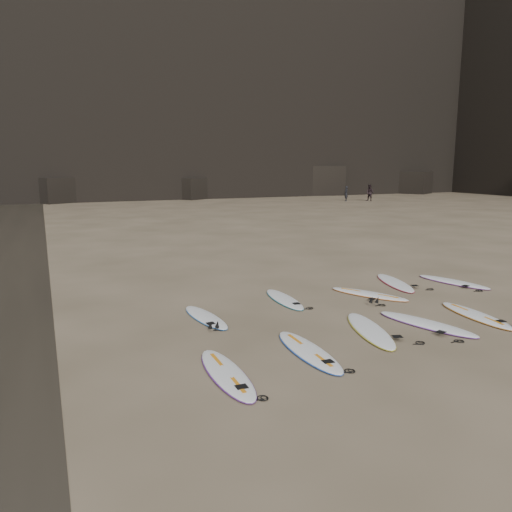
{
  "coord_description": "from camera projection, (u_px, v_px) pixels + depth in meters",
  "views": [
    {
      "loc": [
        -7.05,
        -8.93,
        3.78
      ],
      "look_at": [
        -2.18,
        2.44,
        1.5
      ],
      "focal_mm": 35.0,
      "sensor_mm": 36.0,
      "label": 1
    }
  ],
  "objects": [
    {
      "name": "surfboard_7",
      "position": [
        369.0,
        294.0,
        14.59
      ],
      "size": [
        1.66,
        2.41,
        0.09
      ],
      "primitive_type": "ellipsoid",
      "rotation": [
        0.0,
        0.0,
        0.49
      ],
      "color": "white",
      "rests_on": "ground"
    },
    {
      "name": "surfboard_0",
      "position": [
        227.0,
        373.0,
        9.05
      ],
      "size": [
        0.65,
        2.5,
        0.09
      ],
      "primitive_type": "ellipsoid",
      "rotation": [
        0.0,
        0.0,
        -0.02
      ],
      "color": "white",
      "rests_on": "ground"
    },
    {
      "name": "surfboard_4",
      "position": [
        476.0,
        315.0,
        12.55
      ],
      "size": [
        0.84,
        2.51,
        0.09
      ],
      "primitive_type": "ellipsoid",
      "rotation": [
        0.0,
        0.0,
        -0.1
      ],
      "color": "white",
      "rests_on": "ground"
    },
    {
      "name": "surfboard_8",
      "position": [
        395.0,
        283.0,
        15.98
      ],
      "size": [
        1.3,
        2.64,
        0.09
      ],
      "primitive_type": "ellipsoid",
      "rotation": [
        0.0,
        0.0,
        -0.28
      ],
      "color": "white",
      "rests_on": "ground"
    },
    {
      "name": "headland",
      "position": [
        302.0,
        21.0,
        61.01
      ],
      "size": [
        170.0,
        101.0,
        63.47
      ],
      "color": "black",
      "rests_on": "ground"
    },
    {
      "name": "ground",
      "position": [
        385.0,
        331.0,
        11.48
      ],
      "size": [
        240.0,
        240.0,
        0.0
      ],
      "primitive_type": "plane",
      "color": "#897559",
      "rests_on": "ground"
    },
    {
      "name": "surfboard_5",
      "position": [
        206.0,
        317.0,
        12.4
      ],
      "size": [
        0.79,
        2.28,
        0.08
      ],
      "primitive_type": "ellipsoid",
      "rotation": [
        0.0,
        0.0,
        0.11
      ],
      "color": "white",
      "rests_on": "ground"
    },
    {
      "name": "surfboard_1",
      "position": [
        309.0,
        351.0,
        10.13
      ],
      "size": [
        0.69,
        2.57,
        0.09
      ],
      "primitive_type": "ellipsoid",
      "rotation": [
        0.0,
        0.0,
        -0.03
      ],
      "color": "white",
      "rests_on": "ground"
    },
    {
      "name": "surfboard_9",
      "position": [
        453.0,
        282.0,
        16.1
      ],
      "size": [
        1.19,
        2.56,
        0.09
      ],
      "primitive_type": "ellipsoid",
      "rotation": [
        0.0,
        0.0,
        0.25
      ],
      "color": "white",
      "rests_on": "ground"
    },
    {
      "name": "surfboard_3",
      "position": [
        427.0,
        323.0,
        11.86
      ],
      "size": [
        1.35,
        2.65,
        0.09
      ],
      "primitive_type": "ellipsoid",
      "rotation": [
        0.0,
        0.0,
        0.3
      ],
      "color": "white",
      "rests_on": "ground"
    },
    {
      "name": "surfboard_2",
      "position": [
        370.0,
        330.0,
        11.42
      ],
      "size": [
        1.34,
        2.7,
        0.09
      ],
      "primitive_type": "ellipsoid",
      "rotation": [
        0.0,
        0.0,
        -0.28
      ],
      "color": "white",
      "rests_on": "ground"
    },
    {
      "name": "person_b",
      "position": [
        370.0,
        193.0,
        51.9
      ],
      "size": [
        0.97,
        1.04,
        1.71
      ],
      "primitive_type": "imported",
      "rotation": [
        0.0,
        0.0,
        5.22
      ],
      "color": "black",
      "rests_on": "ground"
    },
    {
      "name": "surfboard_6",
      "position": [
        284.0,
        299.0,
        14.05
      ],
      "size": [
        0.71,
        2.36,
        0.08
      ],
      "primitive_type": "ellipsoid",
      "rotation": [
        0.0,
        0.0,
        -0.06
      ],
      "color": "white",
      "rests_on": "ground"
    },
    {
      "name": "person_a",
      "position": [
        346.0,
        194.0,
        51.85
      ],
      "size": [
        0.48,
        0.63,
        1.55
      ],
      "primitive_type": "imported",
      "rotation": [
        0.0,
        0.0,
        4.5
      ],
      "color": "black",
      "rests_on": "ground"
    }
  ]
}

